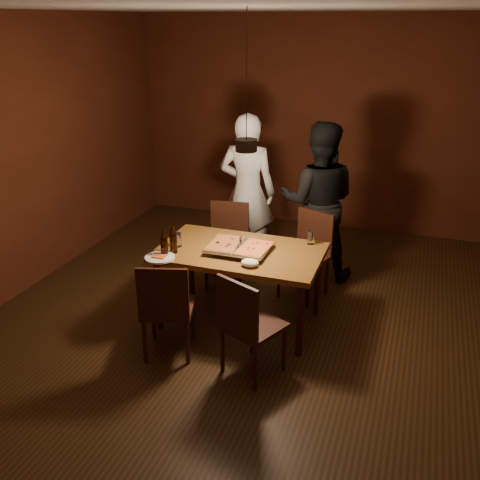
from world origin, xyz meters
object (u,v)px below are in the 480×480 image
(pizza_tray, at_px, (239,249))
(diner_dark, at_px, (318,202))
(chair_near_left, at_px, (166,302))
(beer_bottle_a, at_px, (164,243))
(chair_far_right, at_px, (309,247))
(diner_white, at_px, (247,192))
(chair_near_right, at_px, (247,319))
(dining_table, at_px, (240,257))
(chair_far_left, at_px, (228,236))
(pendant_lamp, at_px, (246,144))
(beer_bottle_b, at_px, (173,239))
(plate_slice, at_px, (160,257))

(pizza_tray, xyz_separation_m, diner_dark, (0.46, 1.28, 0.10))
(chair_near_left, relative_size, pizza_tray, 0.95)
(beer_bottle_a, bearing_deg, chair_far_right, 46.09)
(diner_white, bearing_deg, beer_bottle_a, 80.53)
(diner_white, bearing_deg, chair_near_right, 106.98)
(dining_table, bearing_deg, pizza_tray, -88.46)
(chair_near_left, height_order, diner_white, diner_white)
(chair_far_right, distance_m, chair_near_left, 1.77)
(chair_near_right, relative_size, pizza_tray, 1.01)
(beer_bottle_a, bearing_deg, diner_dark, 56.51)
(chair_far_left, height_order, pendant_lamp, pendant_lamp)
(chair_near_left, bearing_deg, diner_dark, 50.69)
(chair_far_right, relative_size, chair_near_left, 1.04)
(diner_white, bearing_deg, chair_near_left, 87.95)
(chair_far_left, xyz_separation_m, chair_near_left, (0.02, -1.53, 0.00))
(pizza_tray, height_order, beer_bottle_a, beer_bottle_a)
(dining_table, relative_size, chair_far_right, 2.77)
(beer_bottle_a, relative_size, beer_bottle_b, 0.96)
(chair_near_right, xyz_separation_m, diner_dark, (0.13, 2.05, 0.33))
(chair_far_left, xyz_separation_m, plate_slice, (-0.20, -1.18, 0.22))
(plate_slice, relative_size, diner_dark, 0.15)
(chair_near_right, bearing_deg, pendant_lamp, 133.48)
(chair_near_right, bearing_deg, chair_far_left, 139.59)
(chair_near_left, xyz_separation_m, beer_bottle_a, (-0.21, 0.42, 0.34))
(chair_near_left, bearing_deg, dining_table, 46.50)
(beer_bottle_b, height_order, plate_slice, beer_bottle_b)
(chair_far_left, xyz_separation_m, beer_bottle_b, (-0.14, -1.02, 0.34))
(chair_far_right, distance_m, chair_near_right, 1.58)
(dining_table, relative_size, beer_bottle_b, 5.78)
(chair_near_left, bearing_deg, chair_far_right, 44.05)
(beer_bottle_b, relative_size, pendant_lamp, 0.24)
(beer_bottle_b, bearing_deg, beer_bottle_a, -117.00)
(pizza_tray, xyz_separation_m, beer_bottle_a, (-0.60, -0.31, 0.10))
(chair_far_left, relative_size, pendant_lamp, 0.44)
(chair_near_right, height_order, diner_white, diner_white)
(beer_bottle_a, distance_m, beer_bottle_b, 0.10)
(chair_far_left, distance_m, diner_white, 0.64)
(chair_near_left, distance_m, diner_white, 2.09)
(plate_slice, distance_m, diner_dark, 1.98)
(beer_bottle_a, bearing_deg, pizza_tray, 27.64)
(beer_bottle_a, distance_m, diner_white, 1.65)
(chair_near_right, xyz_separation_m, beer_bottle_b, (-0.88, 0.54, 0.34))
(chair_near_left, bearing_deg, pizza_tray, 45.61)
(chair_near_left, bearing_deg, diner_white, 72.85)
(pizza_tray, distance_m, plate_slice, 0.72)
(beer_bottle_b, bearing_deg, diner_dark, 56.15)
(diner_white, bearing_deg, diner_dark, 175.80)
(pizza_tray, height_order, plate_slice, pizza_tray)
(chair_far_left, xyz_separation_m, diner_dark, (0.87, 0.49, 0.33))
(plate_slice, bearing_deg, chair_far_left, 80.25)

